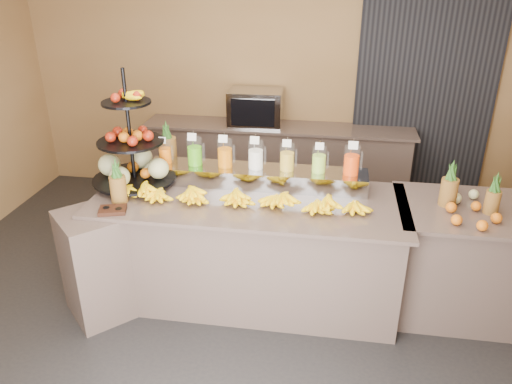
% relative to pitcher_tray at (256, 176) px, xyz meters
% --- Properties ---
extents(ground, '(6.00, 6.00, 0.00)m').
position_rel_pitcher_tray_xyz_m(ground, '(-0.01, -0.58, -1.01)').
color(ground, black).
rests_on(ground, ground).
extents(room_envelope, '(6.04, 5.02, 2.82)m').
position_rel_pitcher_tray_xyz_m(room_envelope, '(0.18, 0.21, 0.87)').
color(room_envelope, brown).
rests_on(room_envelope, ground).
extents(buffet_counter, '(2.75, 1.25, 0.93)m').
position_rel_pitcher_tray_xyz_m(buffet_counter, '(-0.13, -0.32, -0.54)').
color(buffet_counter, gray).
rests_on(buffet_counter, ground).
extents(right_counter, '(1.08, 0.88, 0.93)m').
position_rel_pitcher_tray_xyz_m(right_counter, '(1.69, -0.18, -0.54)').
color(right_counter, gray).
rests_on(right_counter, ground).
extents(back_ledge, '(3.10, 0.55, 0.93)m').
position_rel_pitcher_tray_xyz_m(back_ledge, '(-0.01, 1.67, -0.54)').
color(back_ledge, gray).
rests_on(back_ledge, ground).
extents(pitcher_tray, '(1.85, 0.30, 0.15)m').
position_rel_pitcher_tray_xyz_m(pitcher_tray, '(0.00, 0.00, 0.00)').
color(pitcher_tray, gray).
rests_on(pitcher_tray, buffet_counter).
extents(juice_pitcher_orange_a, '(0.11, 0.11, 0.26)m').
position_rel_pitcher_tray_xyz_m(juice_pitcher_orange_a, '(-0.78, -0.00, 0.16)').
color(juice_pitcher_orange_a, silver).
rests_on(juice_pitcher_orange_a, pitcher_tray).
extents(juice_pitcher_green, '(0.13, 0.13, 0.31)m').
position_rel_pitcher_tray_xyz_m(juice_pitcher_green, '(-0.52, -0.00, 0.18)').
color(juice_pitcher_green, silver).
rests_on(juice_pitcher_green, pitcher_tray).
extents(juice_pitcher_orange_b, '(0.13, 0.13, 0.31)m').
position_rel_pitcher_tray_xyz_m(juice_pitcher_orange_b, '(-0.26, -0.00, 0.18)').
color(juice_pitcher_orange_b, silver).
rests_on(juice_pitcher_orange_b, pitcher_tray).
extents(juice_pitcher_milk, '(0.13, 0.13, 0.31)m').
position_rel_pitcher_tray_xyz_m(juice_pitcher_milk, '(-0.00, -0.00, 0.18)').
color(juice_pitcher_milk, silver).
rests_on(juice_pitcher_milk, pitcher_tray).
extents(juice_pitcher_lemon, '(0.12, 0.13, 0.29)m').
position_rel_pitcher_tray_xyz_m(juice_pitcher_lemon, '(0.26, -0.00, 0.17)').
color(juice_pitcher_lemon, silver).
rests_on(juice_pitcher_lemon, pitcher_tray).
extents(juice_pitcher_lime, '(0.12, 0.12, 0.28)m').
position_rel_pitcher_tray_xyz_m(juice_pitcher_lime, '(0.52, -0.00, 0.17)').
color(juice_pitcher_lime, silver).
rests_on(juice_pitcher_lime, pitcher_tray).
extents(juice_pitcher_orange_c, '(0.13, 0.13, 0.31)m').
position_rel_pitcher_tray_xyz_m(juice_pitcher_orange_c, '(0.78, -0.00, 0.18)').
color(juice_pitcher_orange_c, silver).
rests_on(juice_pitcher_orange_c, pitcher_tray).
extents(banana_heap, '(2.06, 0.19, 0.17)m').
position_rel_pitcher_tray_xyz_m(banana_heap, '(-0.10, -0.36, 0.00)').
color(banana_heap, yellow).
rests_on(banana_heap, buffet_counter).
extents(fruit_stand, '(0.85, 0.85, 0.98)m').
position_rel_pitcher_tray_xyz_m(fruit_stand, '(-0.96, -0.15, 0.17)').
color(fruit_stand, black).
rests_on(fruit_stand, buffet_counter).
extents(condiment_caddy, '(0.23, 0.20, 0.03)m').
position_rel_pitcher_tray_xyz_m(condiment_caddy, '(-0.99, -0.67, -0.06)').
color(condiment_caddy, black).
rests_on(condiment_caddy, buffet_counter).
extents(pineapple_left_a, '(0.13, 0.13, 0.37)m').
position_rel_pitcher_tray_xyz_m(pineapple_left_a, '(-1.00, -0.49, 0.06)').
color(pineapple_left_a, brown).
rests_on(pineapple_left_a, buffet_counter).
extents(pineapple_left_b, '(0.16, 0.16, 0.46)m').
position_rel_pitcher_tray_xyz_m(pineapple_left_b, '(-0.83, 0.22, 0.10)').
color(pineapple_left_b, brown).
rests_on(pineapple_left_b, buffet_counter).
extents(right_fruit_pile, '(0.41, 0.39, 0.22)m').
position_rel_pitcher_tray_xyz_m(right_fruit_pile, '(1.66, -0.28, -0.01)').
color(right_fruit_pile, brown).
rests_on(right_fruit_pile, right_counter).
extents(oven_warmer, '(0.61, 0.43, 0.40)m').
position_rel_pitcher_tray_xyz_m(oven_warmer, '(-0.27, 1.67, 0.13)').
color(oven_warmer, gray).
rests_on(oven_warmer, back_ledge).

